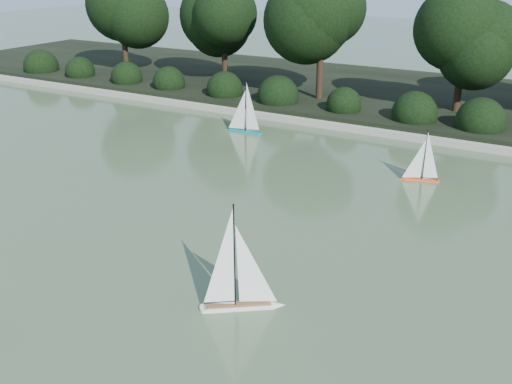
% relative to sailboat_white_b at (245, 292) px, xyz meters
% --- Properties ---
extents(ground, '(80.00, 80.00, 0.00)m').
position_rel_sailboat_white_b_xyz_m(ground, '(-0.57, -0.38, -0.25)').
color(ground, '#364A2C').
rests_on(ground, ground).
extents(pond_coping, '(40.00, 0.35, 0.18)m').
position_rel_sailboat_white_b_xyz_m(pond_coping, '(-0.57, 8.62, -0.16)').
color(pond_coping, gray).
rests_on(pond_coping, ground).
extents(far_bank, '(40.00, 8.00, 0.30)m').
position_rel_sailboat_white_b_xyz_m(far_bank, '(-0.57, 12.62, -0.10)').
color(far_bank, black).
rests_on(far_bank, ground).
extents(tree_line, '(26.31, 3.93, 4.39)m').
position_rel_sailboat_white_b_xyz_m(tree_line, '(0.66, 11.06, 2.39)').
color(tree_line, black).
rests_on(tree_line, ground).
extents(shrub_hedge, '(29.10, 1.10, 1.10)m').
position_rel_sailboat_white_b_xyz_m(shrub_hedge, '(-0.57, 9.52, 0.20)').
color(shrub_hedge, black).
rests_on(shrub_hedge, ground).
extents(sailboat_white_b, '(1.03, 0.80, 1.59)m').
position_rel_sailboat_white_b_xyz_m(sailboat_white_b, '(0.00, 0.00, 0.00)').
color(sailboat_white_b, white).
rests_on(sailboat_white_b, ground).
extents(sailboat_orange, '(0.85, 0.40, 1.18)m').
position_rel_sailboat_white_b_xyz_m(sailboat_orange, '(0.76, 5.81, -0.06)').
color(sailboat_orange, '#EE5721').
rests_on(sailboat_orange, ground).
extents(sailboat_teal, '(1.09, 0.25, 1.49)m').
position_rel_sailboat_white_b_xyz_m(sailboat_teal, '(-4.29, 7.09, -0.01)').
color(sailboat_teal, '#057D88').
rests_on(sailboat_teal, ground).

